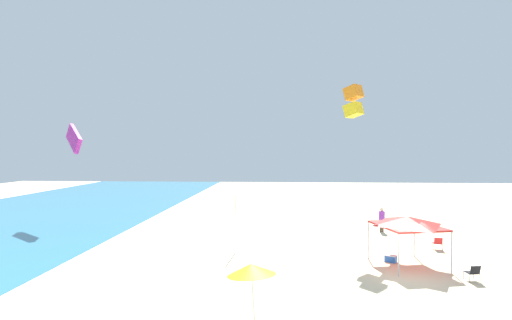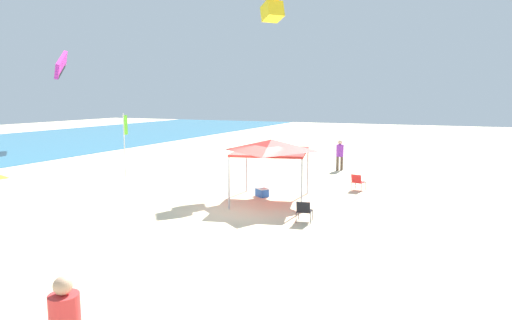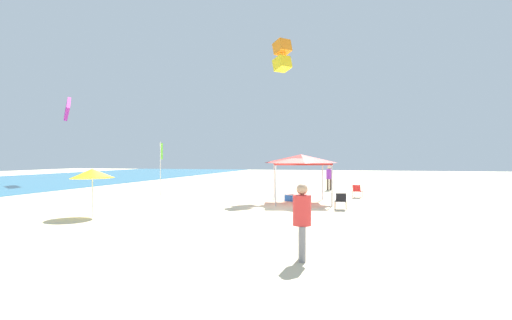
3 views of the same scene
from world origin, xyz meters
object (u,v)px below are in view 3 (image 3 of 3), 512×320
(canopy_tent, at_px, (301,160))
(person_kite_handler, at_px, (302,215))
(folding_chair_left_of_tent, at_px, (357,190))
(person_watching_sky, at_px, (329,176))
(beach_umbrella, at_px, (92,174))
(folding_chair_near_cooler, at_px, (341,200))
(kite_box_orange, at_px, (282,56))
(banner_flag, at_px, (161,163))
(kite_parafoil_magenta, at_px, (67,109))
(cooler_box, at_px, (290,198))

(canopy_tent, bearing_deg, person_kite_handler, -171.61)
(folding_chair_left_of_tent, bearing_deg, person_watching_sky, -57.06)
(beach_umbrella, height_order, folding_chair_near_cooler, beach_umbrella)
(canopy_tent, relative_size, kite_box_orange, 1.87)
(banner_flag, distance_m, kite_parafoil_magenta, 19.09)
(kite_parafoil_magenta, bearing_deg, person_watching_sky, 46.81)
(canopy_tent, xyz_separation_m, cooler_box, (0.64, 0.71, -2.22))
(canopy_tent, height_order, kite_box_orange, kite_box_orange)
(folding_chair_near_cooler, bearing_deg, person_watching_sky, -91.33)
(folding_chair_near_cooler, xyz_separation_m, cooler_box, (3.26, 3.05, -0.27))
(folding_chair_near_cooler, height_order, person_watching_sky, person_watching_sky)
(banner_flag, height_order, kite_parafoil_magenta, kite_parafoil_magenta)
(folding_chair_left_of_tent, height_order, person_kite_handler, person_kite_handler)
(canopy_tent, relative_size, beach_umbrella, 1.90)
(folding_chair_left_of_tent, distance_m, folding_chair_near_cooler, 6.38)
(folding_chair_left_of_tent, bearing_deg, kite_parafoil_magenta, -4.98)
(banner_flag, relative_size, kite_box_orange, 1.63)
(folding_chair_near_cooler, distance_m, kite_box_orange, 12.84)
(canopy_tent, relative_size, banner_flag, 1.15)
(folding_chair_near_cooler, height_order, person_kite_handler, person_kite_handler)
(banner_flag, height_order, person_kite_handler, banner_flag)
(beach_umbrella, relative_size, cooler_box, 2.95)
(cooler_box, xyz_separation_m, kite_box_orange, (4.56, 1.36, 9.46))
(banner_flag, bearing_deg, beach_umbrella, -169.96)
(kite_box_orange, height_order, kite_parafoil_magenta, kite_box_orange)
(folding_chair_left_of_tent, relative_size, banner_flag, 0.23)
(folding_chair_left_of_tent, xyz_separation_m, kite_parafoil_magenta, (8.30, 28.24, 6.92))
(banner_flag, bearing_deg, person_kite_handler, -142.22)
(folding_chair_left_of_tent, relative_size, kite_parafoil_magenta, 0.22)
(person_kite_handler, bearing_deg, cooler_box, -179.33)
(cooler_box, xyz_separation_m, person_watching_sky, (8.63, -1.57, 0.91))
(kite_box_orange, bearing_deg, person_kite_handler, 53.53)
(banner_flag, relative_size, person_watching_sky, 1.90)
(canopy_tent, bearing_deg, kite_parafoil_magenta, 64.47)
(cooler_box, relative_size, person_kite_handler, 0.39)
(cooler_box, height_order, banner_flag, banner_flag)
(person_kite_handler, distance_m, kite_box_orange, 20.51)
(banner_flag, xyz_separation_m, kite_parafoil_magenta, (9.98, 15.42, 5.21))
(folding_chair_left_of_tent, height_order, person_watching_sky, person_watching_sky)
(kite_box_orange, bearing_deg, folding_chair_near_cooler, 70.63)
(canopy_tent, distance_m, beach_umbrella, 11.07)
(folding_chair_left_of_tent, xyz_separation_m, folding_chair_near_cooler, (-6.34, 0.70, 0.00))
(canopy_tent, bearing_deg, folding_chair_near_cooler, -138.20)
(folding_chair_near_cooler, bearing_deg, canopy_tent, -56.63)
(cooler_box, bearing_deg, banner_flag, 81.12)
(banner_flag, bearing_deg, folding_chair_left_of_tent, -82.56)
(folding_chair_left_of_tent, relative_size, person_kite_handler, 0.43)
(folding_chair_left_of_tent, relative_size, folding_chair_near_cooler, 1.00)
(folding_chair_near_cooler, relative_size, kite_box_orange, 0.37)
(canopy_tent, bearing_deg, kite_box_orange, 21.75)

